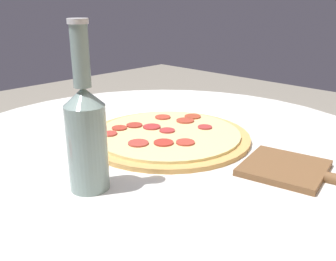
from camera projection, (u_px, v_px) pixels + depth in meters
name	position (u px, v px, depth m)	size (l,w,h in m)	color
table	(163.00, 211.00, 0.90)	(1.03, 1.03, 0.75)	silver
pizza	(168.00, 135.00, 0.86)	(0.37, 0.37, 0.02)	tan
beer_bottle	(86.00, 132.00, 0.60)	(0.07, 0.07, 0.28)	gray
pizza_paddle	(304.00, 172.00, 0.68)	(0.17, 0.31, 0.02)	brown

